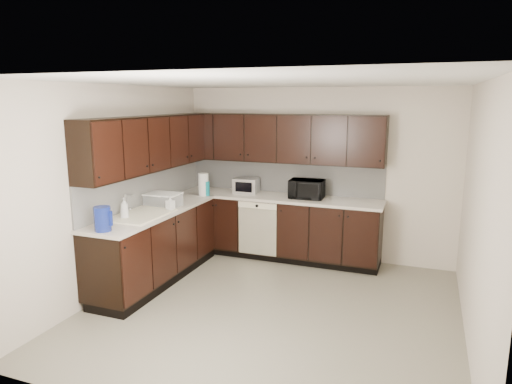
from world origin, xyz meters
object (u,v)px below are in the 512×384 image
sink (141,221)px  blue_pitcher (102,219)px  storage_bin (163,200)px  toaster_oven (246,185)px  microwave (307,189)px

sink → blue_pitcher: 0.71m
sink → blue_pitcher: blue_pitcher is taller
sink → storage_bin: (-0.03, 0.56, 0.14)m
toaster_oven → blue_pitcher: blue_pitcher is taller
sink → microwave: (1.62, 1.70, 0.19)m
microwave → toaster_oven: bearing=173.4°
microwave → blue_pitcher: bearing=-127.2°
sink → toaster_oven: bearing=69.1°
blue_pitcher → sink: bearing=94.5°
toaster_oven → sink: bearing=-116.5°
storage_bin → blue_pitcher: blue_pitcher is taller
microwave → blue_pitcher: same height
storage_bin → blue_pitcher: (0.03, -1.25, 0.05)m
sink → microwave: microwave is taller
blue_pitcher → toaster_oven: bearing=78.8°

